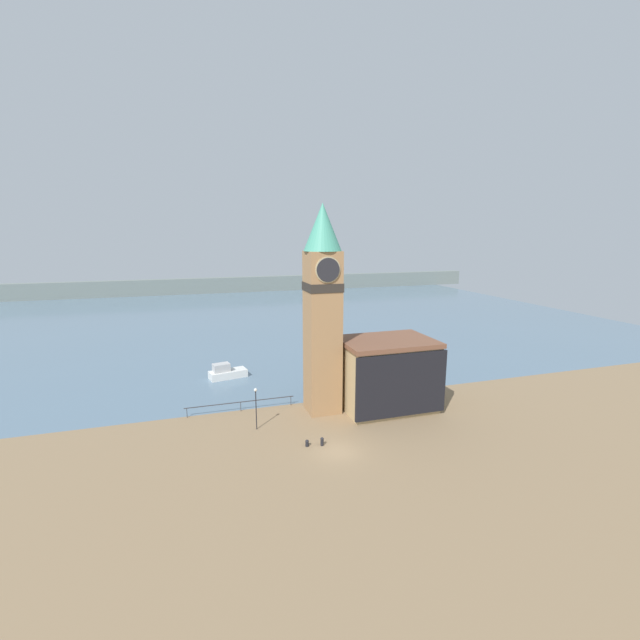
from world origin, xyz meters
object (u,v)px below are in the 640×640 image
clock_tower (323,305)px  boat_near (226,372)px  mooring_bollard_far (322,441)px  lamp_post (256,401)px  mooring_bollard_near (307,443)px  pier_building (387,374)px

clock_tower → boat_near: clock_tower is taller
mooring_bollard_far → lamp_post: lamp_post is taller
clock_tower → mooring_bollard_near: clock_tower is taller
clock_tower → boat_near: bearing=122.9°
pier_building → lamp_post: pier_building is taller
clock_tower → boat_near: size_ratio=4.24×
clock_tower → pier_building: (7.07, -1.34, -7.91)m
mooring_bollard_near → boat_near: bearing=103.7°
clock_tower → lamp_post: (-7.75, -2.58, -8.87)m
mooring_bollard_near → lamp_post: size_ratio=0.15×
mooring_bollard_far → lamp_post: (-5.24, 5.16, 2.54)m
mooring_bollard_far → mooring_bollard_near: bearing=169.5°
clock_tower → lamp_post: bearing=-161.6°
clock_tower → lamp_post: 12.06m
pier_building → boat_near: 22.69m
mooring_bollard_far → pier_building: bearing=33.8°
mooring_bollard_near → lamp_post: lamp_post is taller
boat_near → pier_building: bearing=-55.8°
pier_building → boat_near: (-16.24, 15.53, -3.17)m
lamp_post → mooring_bollard_near: bearing=-51.7°
mooring_bollard_near → lamp_post: bearing=128.3°
boat_near → mooring_bollard_far: (6.66, -21.94, -0.33)m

